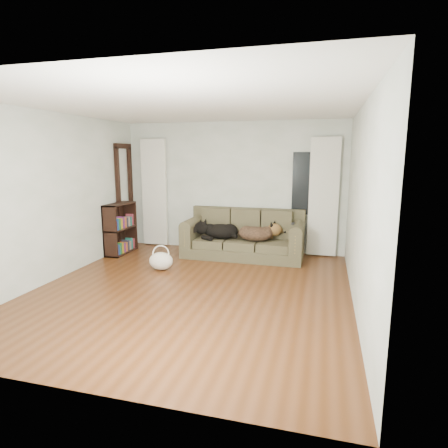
% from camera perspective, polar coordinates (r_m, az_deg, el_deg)
% --- Properties ---
extents(floor, '(5.00, 5.00, 0.00)m').
position_cam_1_polar(floor, '(5.58, -4.94, -9.98)').
color(floor, '#47240E').
rests_on(floor, ground).
extents(ceiling, '(5.00, 5.00, 0.00)m').
position_cam_1_polar(ceiling, '(5.27, -5.41, 17.57)').
color(ceiling, white).
rests_on(ceiling, ground).
extents(wall_back, '(4.50, 0.04, 2.60)m').
position_cam_1_polar(wall_back, '(7.65, 1.33, 5.65)').
color(wall_back, silver).
rests_on(wall_back, ground).
extents(wall_left, '(0.04, 5.00, 2.60)m').
position_cam_1_polar(wall_left, '(6.40, -24.48, 3.75)').
color(wall_left, silver).
rests_on(wall_left, ground).
extents(wall_right, '(0.04, 5.00, 2.60)m').
position_cam_1_polar(wall_right, '(4.97, 20.03, 2.36)').
color(wall_right, silver).
rests_on(wall_right, ground).
extents(curtain_left, '(0.55, 0.08, 2.25)m').
position_cam_1_polar(curtain_left, '(8.16, -10.53, 4.73)').
color(curtain_left, silver).
rests_on(curtain_left, ground).
extents(curtain_right, '(0.55, 0.08, 2.25)m').
position_cam_1_polar(curtain_right, '(7.37, 14.93, 3.94)').
color(curtain_right, silver).
rests_on(curtain_right, ground).
extents(window_pane, '(0.50, 0.03, 1.20)m').
position_cam_1_polar(window_pane, '(7.40, 12.30, 6.03)').
color(window_pane, black).
rests_on(window_pane, wall_back).
extents(door_casing, '(0.07, 0.60, 2.10)m').
position_cam_1_polar(door_casing, '(8.08, -14.85, 3.78)').
color(door_casing, black).
rests_on(door_casing, ground).
extents(sofa, '(2.27, 0.98, 0.93)m').
position_cam_1_polar(sofa, '(7.19, 2.93, -1.53)').
color(sofa, '#2A241B').
rests_on(sofa, floor).
extents(dog_black_lab, '(0.72, 0.53, 0.29)m').
position_cam_1_polar(dog_black_lab, '(7.25, -0.80, -1.17)').
color(dog_black_lab, black).
rests_on(dog_black_lab, sofa).
extents(dog_shepherd, '(0.68, 0.48, 0.30)m').
position_cam_1_polar(dog_shepherd, '(7.08, 5.15, -1.42)').
color(dog_shepherd, black).
rests_on(dog_shepherd, sofa).
extents(tv_remote, '(0.06, 0.18, 0.02)m').
position_cam_1_polar(tv_remote, '(6.86, 10.46, 0.11)').
color(tv_remote, black).
rests_on(tv_remote, sofa).
extents(tote_bag, '(0.44, 0.36, 0.31)m').
position_cam_1_polar(tote_bag, '(6.53, -9.57, -5.53)').
color(tote_bag, white).
rests_on(tote_bag, floor).
extents(bookshelf, '(0.35, 0.82, 1.01)m').
position_cam_1_polar(bookshelf, '(7.74, -15.50, -0.66)').
color(bookshelf, black).
rests_on(bookshelf, floor).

